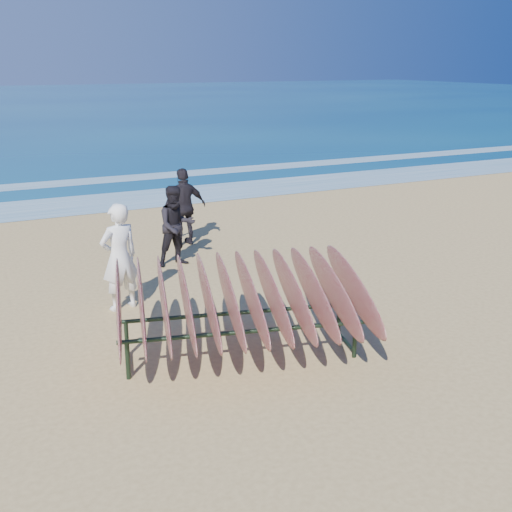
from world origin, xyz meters
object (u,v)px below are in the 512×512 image
object	(u,v)px
person_white	(119,257)
person_dark_b	(184,207)
person_dark_a	(176,226)
surfboard_rack	(240,297)

from	to	relation	value
person_white	person_dark_b	world-z (taller)	person_white
person_white	person_dark_a	xyz separation A→B (m)	(1.55, 1.79, -0.08)
person_dark_a	person_dark_b	distance (m)	1.45
person_dark_a	person_white	bearing A→B (deg)	-133.28
surfboard_rack	person_dark_b	distance (m)	5.63
person_dark_b	person_white	bearing A→B (deg)	51.32
person_dark_a	person_dark_b	xyz separation A→B (m)	(0.63, 1.30, 0.05)
person_white	person_dark_a	bearing A→B (deg)	-145.10
person_dark_a	surfboard_rack	bearing A→B (deg)	-100.14
surfboard_rack	person_dark_a	xyz separation A→B (m)	(0.58, 4.20, -0.07)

